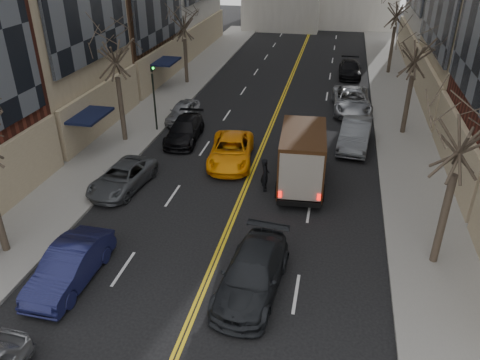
{
  "coord_description": "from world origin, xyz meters",
  "views": [
    {
      "loc": [
        4.24,
        -5.61,
        12.16
      ],
      "look_at": [
        0.4,
        12.4,
        2.2
      ],
      "focal_mm": 35.0,
      "sensor_mm": 36.0,
      "label": 1
    }
  ],
  "objects_px": {
    "observer_sedan": "(252,274)",
    "taxi": "(231,151)",
    "ups_truck": "(302,157)",
    "pedestrian": "(265,175)"
  },
  "relations": [
    {
      "from": "taxi",
      "to": "pedestrian",
      "type": "relative_size",
      "value": 2.9
    },
    {
      "from": "taxi",
      "to": "observer_sedan",
      "type": "bearing_deg",
      "value": -80.19
    },
    {
      "from": "observer_sedan",
      "to": "pedestrian",
      "type": "relative_size",
      "value": 2.97
    },
    {
      "from": "observer_sedan",
      "to": "taxi",
      "type": "relative_size",
      "value": 1.02
    },
    {
      "from": "ups_truck",
      "to": "observer_sedan",
      "type": "relative_size",
      "value": 1.13
    },
    {
      "from": "taxi",
      "to": "pedestrian",
      "type": "height_order",
      "value": "pedestrian"
    },
    {
      "from": "observer_sedan",
      "to": "taxi",
      "type": "distance_m",
      "value": 11.07
    },
    {
      "from": "ups_truck",
      "to": "observer_sedan",
      "type": "xyz_separation_m",
      "value": [
        -0.99,
        -8.74,
        -0.88
      ]
    },
    {
      "from": "observer_sedan",
      "to": "taxi",
      "type": "height_order",
      "value": "observer_sedan"
    },
    {
      "from": "ups_truck",
      "to": "taxi",
      "type": "relative_size",
      "value": 1.15
    }
  ]
}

